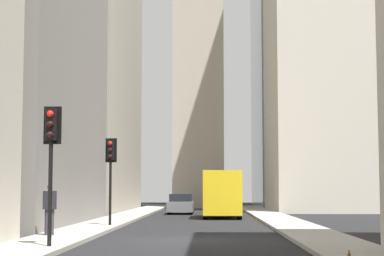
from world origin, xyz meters
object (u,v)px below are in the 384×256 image
at_px(delivery_truck, 222,194).
at_px(traffic_light_midblock, 111,161).
at_px(hatchback_grey, 181,205).
at_px(pedestrian, 50,207).
at_px(traffic_light_foreground, 51,143).

xyz_separation_m(delivery_truck, traffic_light_midblock, (-11.34, 5.24, 1.57)).
xyz_separation_m(hatchback_grey, pedestrian, (-25.00, 3.59, 0.47)).
bearing_deg(delivery_truck, traffic_light_midblock, 155.20).
distance_m(traffic_light_midblock, pedestrian, 7.21).
distance_m(traffic_light_foreground, pedestrian, 5.18).
bearing_deg(pedestrian, hatchback_grey, -8.18).
bearing_deg(traffic_light_foreground, hatchback_grey, -4.81).
relative_size(traffic_light_foreground, pedestrian, 2.21).
xyz_separation_m(traffic_light_midblock, pedestrian, (-6.86, 1.15, -1.90)).
relative_size(hatchback_grey, traffic_light_midblock, 1.09).
relative_size(delivery_truck, traffic_light_foreground, 1.61).
height_order(delivery_truck, hatchback_grey, delivery_truck).
bearing_deg(hatchback_grey, traffic_light_foreground, 175.19).
height_order(hatchback_grey, traffic_light_foreground, traffic_light_foreground).
height_order(delivery_truck, pedestrian, delivery_truck).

